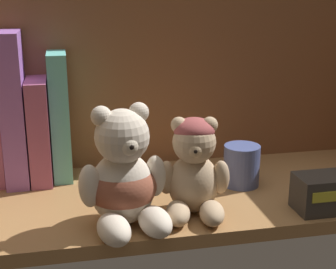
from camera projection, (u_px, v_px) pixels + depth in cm
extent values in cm
cube|color=#9E7042|center=(153.00, 200.00, 78.63)|extent=(83.00, 28.41, 2.00)
cube|color=brown|center=(137.00, 84.00, 87.96)|extent=(85.40, 1.20, 33.17)
cube|color=#995EB4|center=(15.00, 106.00, 82.05)|extent=(3.58, 13.75, 24.53)
cube|color=#AA557D|center=(40.00, 127.00, 83.88)|extent=(3.31, 13.79, 16.94)
cube|color=#64C5B9|center=(60.00, 114.00, 83.96)|extent=(3.03, 10.97, 21.01)
ellipsoid|color=beige|center=(122.00, 188.00, 67.74)|extent=(8.63, 7.92, 10.15)
sphere|color=beige|center=(122.00, 136.00, 65.12)|extent=(7.22, 7.22, 7.22)
sphere|color=beige|center=(101.00, 116.00, 63.80)|extent=(2.71, 2.71, 2.71)
sphere|color=beige|center=(139.00, 112.00, 65.69)|extent=(2.71, 2.71, 2.71)
sphere|color=beige|center=(128.00, 145.00, 62.99)|extent=(2.71, 2.71, 2.71)
sphere|color=black|center=(131.00, 147.00, 62.13)|extent=(0.95, 0.95, 0.95)
ellipsoid|color=beige|center=(114.00, 230.00, 63.40)|extent=(5.29, 7.43, 3.61)
ellipsoid|color=beige|center=(155.00, 222.00, 65.49)|extent=(5.29, 7.43, 3.61)
ellipsoid|color=beige|center=(90.00, 186.00, 65.21)|extent=(3.44, 3.44, 5.87)
ellipsoid|color=beige|center=(155.00, 176.00, 68.63)|extent=(3.44, 3.44, 5.87)
ellipsoid|color=brown|center=(122.00, 187.00, 67.66)|extent=(9.34, 8.63, 7.11)
ellipsoid|color=tan|center=(193.00, 183.00, 71.57)|extent=(7.24, 6.64, 8.51)
sphere|color=tan|center=(194.00, 142.00, 69.34)|extent=(6.05, 6.05, 6.05)
sphere|color=tan|center=(179.00, 125.00, 69.04)|extent=(2.27, 2.27, 2.27)
sphere|color=tan|center=(210.00, 125.00, 69.09)|extent=(2.27, 2.27, 2.27)
sphere|color=tan|center=(195.00, 150.00, 67.40)|extent=(2.27, 2.27, 2.27)
sphere|color=black|center=(196.00, 151.00, 66.62)|extent=(0.79, 0.79, 0.79)
ellipsoid|color=tan|center=(178.00, 213.00, 68.48)|extent=(4.45, 6.23, 3.03)
ellipsoid|color=tan|center=(212.00, 213.00, 68.53)|extent=(4.45, 6.23, 3.03)
ellipsoid|color=tan|center=(166.00, 177.00, 70.82)|extent=(2.89, 2.89, 4.92)
ellipsoid|color=tan|center=(221.00, 177.00, 70.90)|extent=(2.89, 2.89, 4.92)
ellipsoid|color=#9A4444|center=(194.00, 130.00, 69.27)|extent=(5.75, 5.75, 3.33)
cylinder|color=#4C5B99|center=(242.00, 165.00, 81.14)|extent=(5.81, 5.81, 6.67)
cube|color=#38332D|center=(334.00, 192.00, 72.57)|extent=(11.32, 5.39, 5.33)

